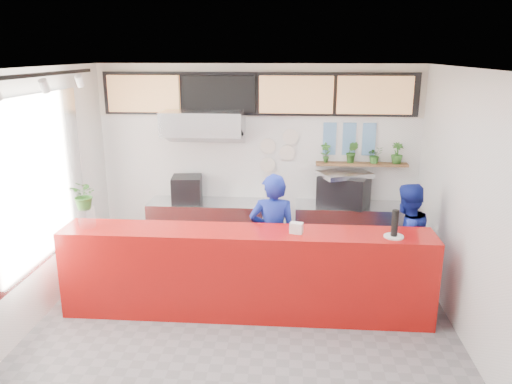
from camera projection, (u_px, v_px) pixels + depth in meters
The scene contains 44 objects.
floor at pixel (243, 330), 5.90m from camera, with size 5.00×5.00×0.00m, color slate.
ceiling at pixel (241, 69), 5.08m from camera, with size 5.00×5.00×0.00m, color silver.
wall_back at pixel (258, 161), 7.89m from camera, with size 5.00×5.00×0.00m, color white.
wall_left at pixel (24, 204), 5.67m from camera, with size 5.00×5.00×0.00m, color white.
wall_right at pixel (476, 215), 5.30m from camera, with size 5.00×5.00×0.00m, color white.
service_counter at pixel (246, 273), 6.13m from camera, with size 4.50×0.60×1.10m, color #A80F0C.
cream_band at pixel (259, 90), 7.58m from camera, with size 5.00×0.02×0.80m, color beige.
prep_bench at pixel (207, 229), 7.94m from camera, with size 1.80×0.60×0.90m, color #B2B5BA.
panini_oven at pixel (187, 189), 7.79m from camera, with size 0.45×0.45×0.40m, color black.
extraction_hood at pixel (203, 123), 7.43m from camera, with size 1.20×0.70×0.35m, color #B2B5BA.
hood_lip at pixel (204, 136), 7.49m from camera, with size 1.20×0.70×0.08m, color #B2B5BA.
right_bench at pixel (353, 233), 7.77m from camera, with size 1.80×0.60×0.90m, color #B2B5BA.
espresso_machine at pixel (344, 190), 7.60m from camera, with size 0.71×0.51×0.46m, color black.
espresso_tray at pixel (345, 174), 7.53m from camera, with size 0.74×0.51×0.07m, color #ADB0B5.
herb_shelf at pixel (362, 164), 7.67m from camera, with size 1.40×0.18×0.04m, color brown.
menu_board_far_left at pixel (144, 94), 7.62m from camera, with size 1.10×0.10×0.55m, color tan.
menu_board_mid_left at pixel (219, 94), 7.53m from camera, with size 1.10×0.10×0.55m, color black.
menu_board_mid_right at pixel (296, 95), 7.44m from camera, with size 1.10×0.10×0.55m, color tan.
menu_board_far_right at pixel (375, 95), 7.36m from camera, with size 1.10×0.10×0.55m, color tan.
soffit at pixel (258, 94), 7.56m from camera, with size 4.80×0.04×0.65m, color black.
window_pane at pixel (37, 180), 5.90m from camera, with size 0.04×2.20×1.90m, color silver.
window_frame at pixel (39, 180), 5.90m from camera, with size 0.03×2.30×2.00m, color #B2B5BA.
track_rail at pixel (43, 74), 5.25m from camera, with size 0.05×2.40×0.04m, color black.
dec_plate_a at pixel (268, 146), 7.78m from camera, with size 0.24×0.24×0.03m, color silver.
dec_plate_b at pixel (287, 153), 7.78m from camera, with size 0.24×0.24×0.03m, color silver.
dec_plate_c at pixel (268, 165), 7.86m from camera, with size 0.24×0.24×0.03m, color silver.
dec_plate_d at pixel (291, 137), 7.71m from camera, with size 0.24×0.24×0.03m, color silver.
photo_frame_a at pixel (330, 131), 7.65m from camera, with size 0.20×0.02×0.25m, color #598CBF.
photo_frame_b at pixel (350, 131), 7.63m from camera, with size 0.20×0.02×0.25m, color #598CBF.
photo_frame_c at pixel (369, 131), 7.61m from camera, with size 0.20×0.02×0.25m, color #598CBF.
photo_frame_d at pixel (329, 147), 7.72m from camera, with size 0.20×0.02×0.25m, color #598CBF.
photo_frame_e at pixel (349, 147), 7.70m from camera, with size 0.20×0.02×0.25m, color #598CBF.
photo_frame_f at pixel (368, 147), 7.67m from camera, with size 0.20×0.02×0.25m, color #598CBF.
staff_center at pixel (273, 236), 6.50m from camera, with size 0.62×0.41×1.69m, color navy.
staff_right at pixel (405, 241), 6.51m from camera, with size 0.76×0.59×1.56m, color navy.
herb_a at pixel (326, 153), 7.67m from camera, with size 0.16×0.11×0.31m, color #2F6322.
herb_b at pixel (352, 152), 7.63m from camera, with size 0.18×0.15×0.33m, color #2F6322.
herb_c at pixel (375, 155), 7.62m from camera, with size 0.23×0.20×0.26m, color #2F6322.
herb_d at pixel (397, 153), 7.58m from camera, with size 0.18×0.16×0.32m, color #2F6322.
glass_vase at pixel (87, 217), 6.09m from camera, with size 0.20×0.20×0.25m, color silver.
basil_vase at pixel (85, 195), 6.01m from camera, with size 0.33×0.28×0.36m, color #2F6322.
napkin_holder at pixel (296, 228), 5.88m from camera, with size 0.15×0.09×0.13m, color white.
white_plate at pixel (394, 236), 5.77m from camera, with size 0.23×0.23×0.02m, color white.
pepper_mill at pixel (395, 223), 5.73m from camera, with size 0.08×0.08×0.31m, color black.
Camera 1 is at (0.56, -5.20, 3.17)m, focal length 35.00 mm.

